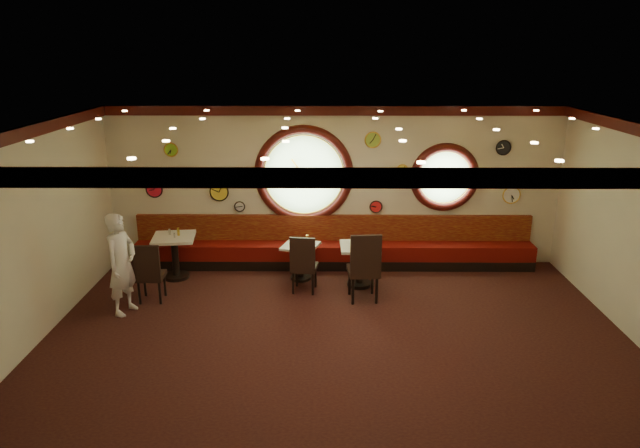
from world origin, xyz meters
The scene contains 43 objects.
floor centered at (0.00, 0.00, 0.00)m, with size 9.00×6.00×0.00m, color black.
ceiling centered at (0.00, 0.00, 3.20)m, with size 9.00×6.00×0.02m, color gold.
wall_back centered at (0.00, 3.00, 1.60)m, with size 9.00×0.02×3.20m, color beige.
wall_front centered at (0.00, -3.00, 1.60)m, with size 9.00×0.02×3.20m, color beige.
wall_left centered at (-4.50, 0.00, 1.60)m, with size 0.02×6.00×3.20m, color beige.
wall_right centered at (4.50, 0.00, 1.60)m, with size 0.02×6.00×3.20m, color beige.
molding_back centered at (0.00, 2.95, 3.11)m, with size 9.00×0.10×0.18m, color #390C0A.
molding_front centered at (0.00, -2.95, 3.11)m, with size 9.00×0.10×0.18m, color #390C0A.
molding_left centered at (-4.45, 0.00, 3.11)m, with size 0.10×6.00×0.18m, color #390C0A.
banquette_base centered at (0.00, 2.72, 0.10)m, with size 8.00×0.55×0.20m, color black.
banquette_seat centered at (0.00, 2.72, 0.35)m, with size 8.00×0.55×0.30m, color #590A07.
banquette_back centered at (0.00, 2.94, 0.75)m, with size 8.00×0.10×0.55m, color #5B070C.
porthole_left_glass centered at (-0.60, 3.00, 1.85)m, with size 1.66×1.66×0.02m, color #82AE68.
porthole_left_frame centered at (-0.60, 2.98, 1.85)m, with size 1.98×1.98×0.18m, color #390C0A.
porthole_left_ring centered at (-0.60, 2.95, 1.85)m, with size 1.61×1.61×0.03m, color gold.
porthole_right_glass centered at (2.20, 3.00, 1.80)m, with size 1.10×1.10×0.02m, color #82AE68.
porthole_right_frame centered at (2.20, 2.98, 1.80)m, with size 1.38×1.38×0.18m, color #390C0A.
porthole_right_ring centered at (2.20, 2.95, 1.80)m, with size 1.09×1.09×0.03m, color gold.
wall_clock_0 centered at (-3.60, 2.96, 1.55)m, with size 0.32×0.32×0.03m, color red.
wall_clock_1 centered at (0.85, 2.96, 1.20)m, with size 0.24×0.24×0.03m, color red.
wall_clock_2 centered at (-3.20, 2.96, 2.35)m, with size 0.26×0.26×0.03m, color #83C828.
wall_clock_3 centered at (3.55, 2.96, 1.45)m, with size 0.34×0.34×0.03m, color white.
wall_clock_4 centered at (0.75, 2.96, 2.55)m, with size 0.30×0.30×0.03m, color #90B638.
wall_clock_5 centered at (-2.30, 2.96, 1.50)m, with size 0.36×0.36×0.03m, color yellow.
wall_clock_6 centered at (-1.90, 2.96, 1.20)m, with size 0.20×0.20×0.03m, color silver.
wall_clock_7 centered at (1.35, 2.96, 1.95)m, with size 0.22×0.22×0.03m, color #E6E54C.
wall_clock_8 centered at (3.30, 2.96, 2.40)m, with size 0.28×0.28×0.03m, color black.
table_a centered at (-3.05, 2.10, 0.53)m, with size 0.86×0.86×0.85m.
table_b centered at (-0.64, 2.07, 0.44)m, with size 0.78×0.78×0.69m.
table_c centered at (0.47, 1.76, 0.50)m, with size 0.73×0.73×0.79m.
chair_a centered at (-3.21, 0.99, 0.62)m, with size 0.46×0.46×0.67m.
chair_b centered at (-0.56, 1.42, 0.62)m, with size 0.51×0.51×0.67m.
chair_c centered at (0.50, 1.05, 0.72)m, with size 0.58×0.58×0.78m.
condiment_a_salt centered at (-3.14, 2.19, 0.90)m, with size 0.04×0.04×0.11m, color silver.
condiment_b_salt centered at (-0.74, 2.07, 0.74)m, with size 0.03×0.03×0.09m, color silver.
condiment_c_salt centered at (0.44, 1.79, 0.83)m, with size 0.03×0.03×0.09m, color silver.
condiment_a_pepper centered at (-3.01, 2.02, 0.89)m, with size 0.03×0.03×0.09m, color silver.
condiment_b_pepper centered at (-0.58, 2.07, 0.75)m, with size 0.04×0.04×0.11m, color silver.
condiment_c_pepper centered at (0.49, 1.78, 0.85)m, with size 0.04×0.04×0.11m, color silver.
condiment_a_bottle centered at (-2.96, 2.15, 0.92)m, with size 0.05×0.05×0.15m, color gold.
condiment_b_bottle centered at (-0.52, 2.12, 0.78)m, with size 0.05×0.05×0.18m, color gold.
condiment_c_bottle centered at (0.53, 1.80, 0.88)m, with size 0.05×0.05×0.17m, color gold.
waiter centered at (-3.52, 0.61, 0.86)m, with size 0.63×0.41×1.72m, color white.
Camera 1 is at (-0.19, -8.11, 4.26)m, focal length 32.00 mm.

